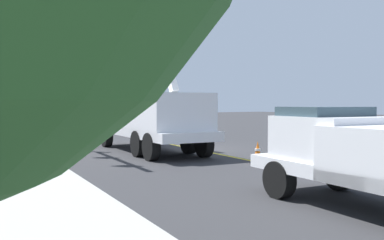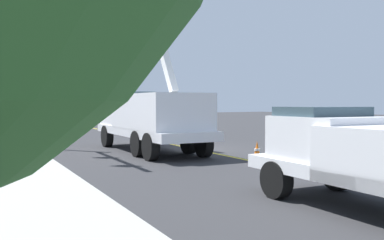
{
  "view_description": "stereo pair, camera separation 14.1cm",
  "coord_description": "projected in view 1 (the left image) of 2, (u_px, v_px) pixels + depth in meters",
  "views": [
    {
      "loc": [
        -16.22,
        11.14,
        2.15
      ],
      "look_at": [
        -0.86,
        0.74,
        1.4
      ],
      "focal_mm": 40.11,
      "sensor_mm": 36.0,
      "label": 1
    },
    {
      "loc": [
        -16.3,
        11.03,
        2.15
      ],
      "look_at": [
        -0.86,
        0.74,
        1.4
      ],
      "focal_mm": 40.11,
      "sensor_mm": 36.0,
      "label": 2
    }
  ],
  "objects": [
    {
      "name": "traffic_cone_mid_rear",
      "position": [
        151.0,
        135.0,
        23.67
      ],
      "size": [
        0.4,
        0.4,
        0.75
      ],
      "color": "black",
      "rests_on": "ground"
    },
    {
      "name": "lane_centre_stripe",
      "position": [
        195.0,
        149.0,
        19.75
      ],
      "size": [
        49.72,
        5.62,
        0.01
      ],
      "primitive_type": "cube",
      "rotation": [
        0.0,
        0.0,
        -0.11
      ],
      "color": "yellow",
      "rests_on": "ground"
    },
    {
      "name": "traffic_signal_mast",
      "position": [
        15.0,
        25.0,
        18.84
      ],
      "size": [
        6.22,
        0.93,
        8.32
      ],
      "color": "gray",
      "rests_on": "ground"
    },
    {
      "name": "passing_minivan",
      "position": [
        164.0,
        120.0,
        28.56
      ],
      "size": [
        4.98,
        2.41,
        1.69
      ],
      "color": "navy",
      "rests_on": "ground"
    },
    {
      "name": "utility_bucket_truck",
      "position": [
        149.0,
        115.0,
        18.94
      ],
      "size": [
        8.42,
        3.38,
        6.37
      ],
      "color": "white",
      "rests_on": "ground"
    },
    {
      "name": "ground",
      "position": [
        195.0,
        149.0,
        19.75
      ],
      "size": [
        120.0,
        120.0,
        0.0
      ],
      "primitive_type": "plane",
      "color": "#2D2D30"
    },
    {
      "name": "service_pickup_truck",
      "position": [
        380.0,
        155.0,
        8.39
      ],
      "size": [
        5.8,
        2.7,
        2.06
      ],
      "color": "white",
      "rests_on": "ground"
    },
    {
      "name": "traffic_cone_mid_front",
      "position": [
        258.0,
        152.0,
        15.13
      ],
      "size": [
        0.4,
        0.4,
        0.8
      ],
      "color": "black",
      "rests_on": "ground"
    }
  ]
}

